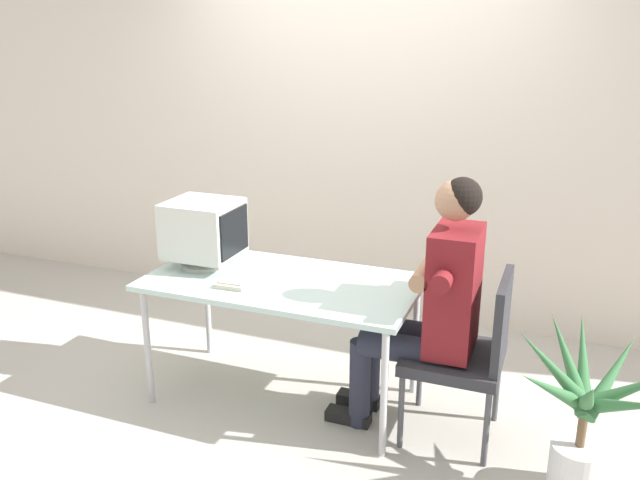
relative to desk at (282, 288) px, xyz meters
The scene contains 8 objects.
ground_plane 0.66m from the desk, ahead, with size 12.00×12.00×0.00m, color #B2ADA3.
wall_back 1.66m from the desk, 77.91° to the left, with size 8.00×0.10×3.00m, color beige.
desk is the anchor object (origin of this frame).
crt_monitor 0.56m from the desk, behind, with size 0.39×0.35×0.38m.
keyboard 0.22m from the desk, behind, with size 0.18×0.42×0.03m.
office_chair 1.02m from the desk, ahead, with size 0.47×0.47×0.89m.
person_seated 0.81m from the desk, ahead, with size 0.73×0.56×1.35m.
potted_plant 1.60m from the desk, ahead, with size 0.70×0.69×0.80m.
Camera 1 is at (1.38, -2.99, 2.00)m, focal length 36.87 mm.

